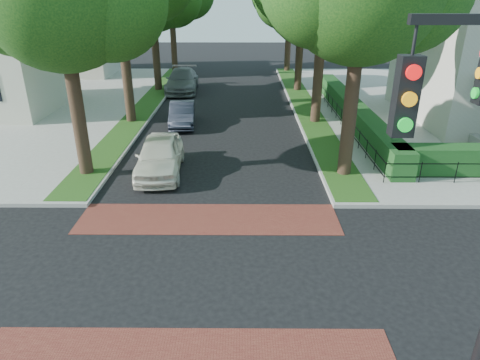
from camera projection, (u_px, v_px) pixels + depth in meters
name	position (u px, v px, depth m)	size (l,w,h in m)	color
ground	(200.00, 274.00, 11.95)	(120.00, 120.00, 0.00)	black
crosswalk_far	(209.00, 219.00, 14.87)	(9.00, 2.20, 0.01)	maroon
grass_strip_ne	(304.00, 104.00, 29.33)	(1.60, 29.80, 0.02)	#1F4112
grass_strip_nw	(147.00, 104.00, 29.39)	(1.60, 29.80, 0.02)	#1F4112
hedge_main_road	(353.00, 111.00, 25.32)	(1.00, 18.00, 1.20)	#16401A
fence_main_road	(339.00, 114.00, 25.39)	(0.06, 18.00, 0.90)	black
house_left_far	(62.00, 18.00, 39.29)	(10.00, 9.00, 10.14)	beige
parked_car_front	(160.00, 156.00, 18.35)	(1.87, 4.66, 1.59)	silver
parked_car_middle	(182.00, 114.00, 25.06)	(1.41, 4.03, 1.33)	#1F232F
parked_car_rear	(182.00, 81.00, 33.59)	(2.37, 5.83, 1.69)	slate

